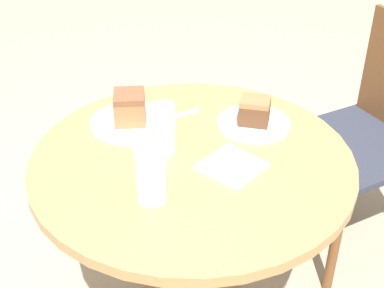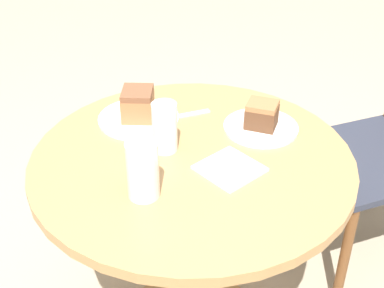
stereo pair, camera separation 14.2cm
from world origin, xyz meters
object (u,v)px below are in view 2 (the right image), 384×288
plate_far (261,127)px  cake_slice_near (138,104)px  glass_lemonade (143,173)px  plate_near (139,118)px  cake_slice_far (262,115)px  glass_water (165,130)px

plate_far → cake_slice_near: cake_slice_near is taller
glass_lemonade → cake_slice_near: bearing=156.8°
plate_far → glass_lemonade: bearing=-76.0°
plate_near → plate_far: same height
cake_slice_near → cake_slice_far: 0.37m
cake_slice_near → plate_near: bearing=0.0°
cake_slice_near → glass_lemonade: size_ratio=0.88×
glass_lemonade → glass_water: (-0.15, 0.14, -0.00)m
plate_near → glass_lemonade: size_ratio=1.63×
cake_slice_near → glass_water: glass_water is taller
glass_water → cake_slice_near: bearing=178.5°
cake_slice_far → cake_slice_near: bearing=-128.2°
cake_slice_far → plate_far: bearing=0.0°
cake_slice_far → glass_water: (-0.04, -0.29, 0.01)m
glass_water → plate_near: bearing=178.5°
cake_slice_near → cake_slice_far: cake_slice_near is taller
glass_lemonade → plate_far: bearing=104.0°
plate_near → glass_water: bearing=-1.5°
glass_lemonade → glass_water: 0.21m
glass_water → glass_lemonade: bearing=-42.2°
cake_slice_far → glass_lemonade: bearing=-76.0°
plate_near → glass_lemonade: (0.33, -0.14, 0.06)m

